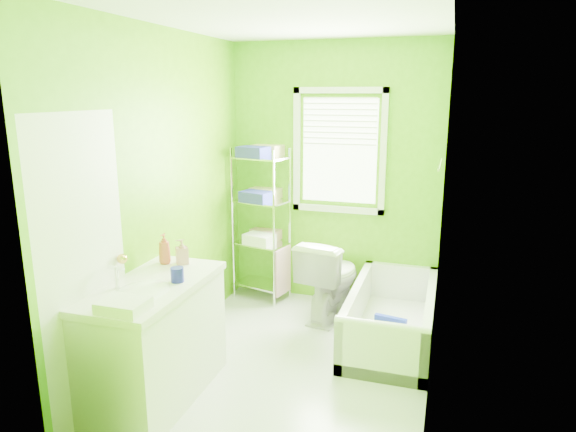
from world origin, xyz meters
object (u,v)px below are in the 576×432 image
(vanity, at_px, (155,338))
(wire_shelf_unit, at_px, (263,207))
(bathtub, at_px, (391,325))
(toilet, at_px, (330,278))

(vanity, distance_m, wire_shelf_unit, 2.03)
(bathtub, relative_size, toilet, 1.90)
(toilet, bearing_deg, bathtub, 161.59)
(bathtub, relative_size, wire_shelf_unit, 0.94)
(vanity, relative_size, wire_shelf_unit, 0.71)
(bathtub, height_order, vanity, vanity)
(vanity, bearing_deg, toilet, 63.28)
(wire_shelf_unit, bearing_deg, vanity, -92.12)
(bathtub, distance_m, vanity, 2.02)
(bathtub, bearing_deg, wire_shelf_unit, 156.33)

